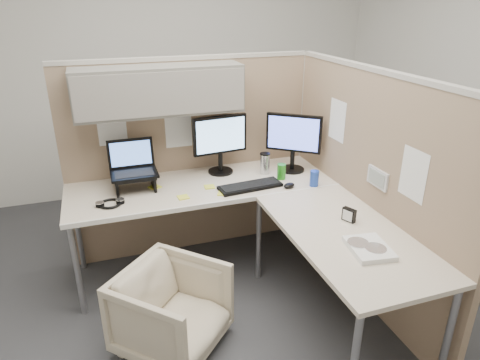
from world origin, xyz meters
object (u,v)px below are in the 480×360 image
object	(u,v)px
desk	(249,208)
keyboard	(250,186)
monitor_left	(220,140)
office_chair	(172,307)

from	to	relation	value
desk	keyboard	distance (m)	0.25
keyboard	monitor_left	bearing A→B (deg)	103.16
desk	office_chair	xyz separation A→B (m)	(-0.64, -0.38, -0.39)
office_chair	keyboard	size ratio (longest dim) A/B	1.25
office_chair	monitor_left	world-z (taller)	monitor_left
desk	office_chair	size ratio (longest dim) A/B	3.39
monitor_left	keyboard	bearing A→B (deg)	-77.99
office_chair	monitor_left	bearing A→B (deg)	13.16
desk	keyboard	xyz separation A→B (m)	(0.09, 0.23, 0.05)
desk	keyboard	world-z (taller)	keyboard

